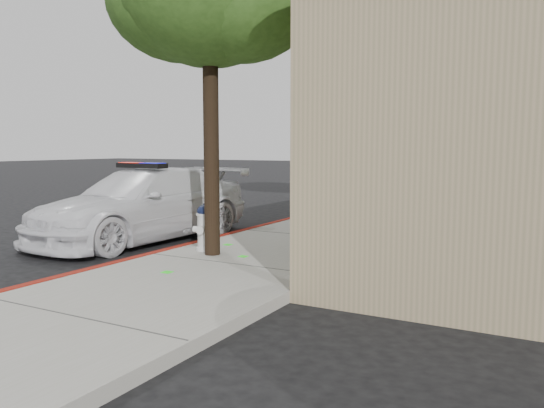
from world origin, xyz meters
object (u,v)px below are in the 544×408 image
(fire_hydrant, at_px, (205,227))
(street_tree_far, at_px, (414,71))
(police_car, at_px, (143,204))
(street_tree_mid, at_px, (370,24))

(fire_hydrant, bearing_deg, street_tree_far, 80.49)
(police_car, relative_size, fire_hydrant, 6.48)
(police_car, xyz_separation_m, street_tree_mid, (2.64, 6.41, 4.57))
(police_car, bearing_deg, street_tree_far, 84.52)
(police_car, height_order, fire_hydrant, police_car)
(fire_hydrant, relative_size, street_tree_mid, 0.12)
(street_tree_mid, height_order, street_tree_far, street_tree_mid)
(street_tree_mid, bearing_deg, police_car, -112.40)
(street_tree_far, bearing_deg, fire_hydrant, -90.07)
(street_tree_mid, xyz_separation_m, street_tree_far, (-0.33, 6.16, -0.54))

